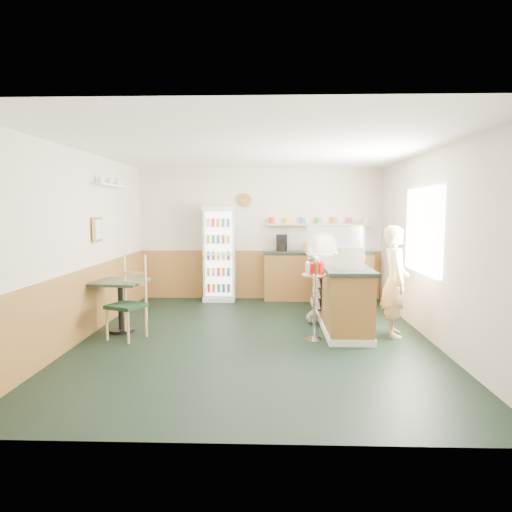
{
  "coord_description": "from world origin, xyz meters",
  "views": [
    {
      "loc": [
        0.23,
        -6.46,
        1.87
      ],
      "look_at": [
        0.0,
        0.6,
        1.14
      ],
      "focal_mm": 32.0,
      "sensor_mm": 36.0,
      "label": 1
    }
  ],
  "objects_px": {
    "display_case": "(335,242)",
    "shopkeeper": "(395,281)",
    "drinks_fridge": "(220,254)",
    "cafe_table": "(120,296)",
    "cafe_chair": "(128,294)",
    "condiment_stand": "(314,287)",
    "cash_register": "(348,261)"
  },
  "relations": [
    {
      "from": "cash_register",
      "to": "cafe_chair",
      "type": "relative_size",
      "value": 0.33
    },
    {
      "from": "cash_register",
      "to": "condiment_stand",
      "type": "height_order",
      "value": "cash_register"
    },
    {
      "from": "display_case",
      "to": "shopkeeper",
      "type": "bearing_deg",
      "value": -62.84
    },
    {
      "from": "display_case",
      "to": "shopkeeper",
      "type": "xyz_separation_m",
      "value": [
        0.7,
        -1.36,
        -0.47
      ]
    },
    {
      "from": "display_case",
      "to": "shopkeeper",
      "type": "relative_size",
      "value": 0.6
    },
    {
      "from": "display_case",
      "to": "condiment_stand",
      "type": "height_order",
      "value": "display_case"
    },
    {
      "from": "display_case",
      "to": "cash_register",
      "type": "height_order",
      "value": "display_case"
    },
    {
      "from": "condiment_stand",
      "to": "cafe_table",
      "type": "relative_size",
      "value": 1.42
    },
    {
      "from": "condiment_stand",
      "to": "cafe_chair",
      "type": "distance_m",
      "value": 2.7
    },
    {
      "from": "drinks_fridge",
      "to": "shopkeeper",
      "type": "bearing_deg",
      "value": -41.72
    },
    {
      "from": "cash_register",
      "to": "shopkeeper",
      "type": "height_order",
      "value": "shopkeeper"
    },
    {
      "from": "shopkeeper",
      "to": "drinks_fridge",
      "type": "bearing_deg",
      "value": 54.9
    },
    {
      "from": "drinks_fridge",
      "to": "cash_register",
      "type": "relative_size",
      "value": 4.76
    },
    {
      "from": "drinks_fridge",
      "to": "cafe_chair",
      "type": "xyz_separation_m",
      "value": [
        -1.03,
        -2.73,
        -0.33
      ]
    },
    {
      "from": "drinks_fridge",
      "to": "shopkeeper",
      "type": "height_order",
      "value": "drinks_fridge"
    },
    {
      "from": "drinks_fridge",
      "to": "cafe_table",
      "type": "xyz_separation_m",
      "value": [
        -1.24,
        -2.45,
        -0.41
      ]
    },
    {
      "from": "condiment_stand",
      "to": "shopkeeper",
      "type": "bearing_deg",
      "value": 13.12
    },
    {
      "from": "drinks_fridge",
      "to": "cafe_chair",
      "type": "distance_m",
      "value": 2.94
    },
    {
      "from": "display_case",
      "to": "cafe_chair",
      "type": "distance_m",
      "value": 3.61
    },
    {
      "from": "cafe_table",
      "to": "cafe_chair",
      "type": "relative_size",
      "value": 0.65
    },
    {
      "from": "drinks_fridge",
      "to": "cafe_chair",
      "type": "height_order",
      "value": "drinks_fridge"
    },
    {
      "from": "drinks_fridge",
      "to": "display_case",
      "type": "distance_m",
      "value": 2.49
    },
    {
      "from": "shopkeeper",
      "to": "display_case",
      "type": "bearing_deg",
      "value": 33.78
    },
    {
      "from": "drinks_fridge",
      "to": "shopkeeper",
      "type": "distance_m",
      "value": 3.84
    },
    {
      "from": "display_case",
      "to": "drinks_fridge",
      "type": "bearing_deg",
      "value": 151.23
    },
    {
      "from": "shopkeeper",
      "to": "cafe_table",
      "type": "distance_m",
      "value": 4.11
    },
    {
      "from": "display_case",
      "to": "shopkeeper",
      "type": "height_order",
      "value": "shopkeeper"
    },
    {
      "from": "cafe_table",
      "to": "cafe_chair",
      "type": "distance_m",
      "value": 0.36
    },
    {
      "from": "shopkeeper",
      "to": "cafe_chair",
      "type": "xyz_separation_m",
      "value": [
        -3.89,
        -0.18,
        -0.18
      ]
    },
    {
      "from": "cash_register",
      "to": "cafe_chair",
      "type": "xyz_separation_m",
      "value": [
        -3.19,
        -0.12,
        -0.49
      ]
    },
    {
      "from": "cash_register",
      "to": "cafe_table",
      "type": "xyz_separation_m",
      "value": [
        -3.4,
        0.16,
        -0.57
      ]
    },
    {
      "from": "condiment_stand",
      "to": "cash_register",
      "type": "bearing_deg",
      "value": 23.53
    }
  ]
}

